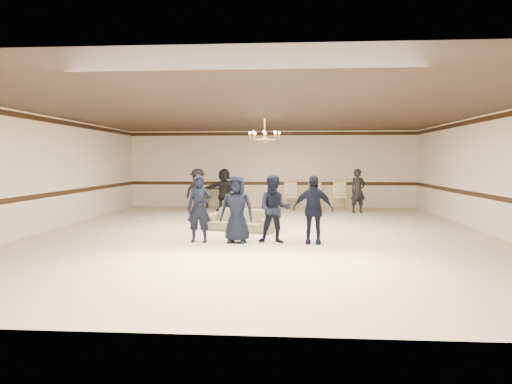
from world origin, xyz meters
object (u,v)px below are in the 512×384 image
adult_left (198,191)px  banquet_chair_left (290,196)px  banquet_chair_right (340,196)px  boy_a (199,209)px  banquet_chair_mid (315,196)px  boy_d (313,210)px  adult_mid (224,190)px  boy_c (275,209)px  boy_b (237,209)px  adult_right (358,191)px  settee (241,220)px  console_table (218,198)px  chandelier (265,128)px

adult_left → banquet_chair_left: adult_left is taller
banquet_chair_right → adult_left: bearing=-159.0°
boy_a → banquet_chair_mid: bearing=67.9°
banquet_chair_left → banquet_chair_mid: bearing=-3.0°
boy_d → adult_mid: bearing=117.9°
boy_a → boy_c: size_ratio=1.00×
boy_c → banquet_chair_left: 7.60m
adult_mid → banquet_chair_left: bearing=175.0°
adult_left → banquet_chair_right: (5.49, 1.52, -0.30)m
boy_d → adult_mid: 7.41m
boy_a → banquet_chair_left: boy_a is taller
boy_b → boy_c: size_ratio=1.00×
adult_right → banquet_chair_left: bearing=135.0°
settee → adult_left: bearing=135.8°
boy_b → banquet_chair_mid: boy_b is taller
banquet_chair_mid → console_table: 4.01m
boy_a → banquet_chair_left: bearing=74.6°
boy_b → boy_a: bearing=-174.8°
boy_d → adult_mid: (-3.04, 6.75, 0.02)m
boy_d → banquet_chair_right: boy_d is taller
settee → adult_mid: adult_mid is taller
boy_c → adult_left: (-3.04, 6.05, 0.02)m
boy_d → banquet_chair_mid: size_ratio=1.53×
boy_a → boy_b: same height
banquet_chair_mid → adult_mid: bearing=-167.9°
chandelier → console_table: chandelier is taller
boy_d → settee: 2.71m
boy_a → boy_c: (1.80, 0.00, 0.00)m
adult_right → chandelier: bearing=-148.3°
boy_c → adult_left: size_ratio=0.98×
console_table → banquet_chair_mid: bearing=-0.6°
boy_d → banquet_chair_mid: 7.60m
boy_a → boy_d: (2.70, 0.00, 0.00)m
boy_d → adult_left: adult_left is taller
adult_left → console_table: bearing=-82.5°
adult_right → console_table: bearing=146.6°
boy_a → banquet_chair_mid: 8.25m
boy_c → banquet_chair_mid: 7.72m
boy_c → settee: (-1.00, 1.86, -0.51)m
banquet_chair_left → banquet_chair_right: same height
settee → adult_mid: bearing=123.0°
chandelier → settee: (-0.65, -0.47, -2.58)m
boy_c → settee: size_ratio=0.80×
banquet_chair_mid → console_table: (-4.00, 0.20, -0.11)m
boy_b → adult_left: bearing=114.7°
boy_d → console_table: size_ratio=1.61×
settee → console_table: 6.12m
adult_right → banquet_chair_right: adult_right is taller
boy_a → banquet_chair_mid: size_ratio=1.53×
boy_a → boy_b: 0.90m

